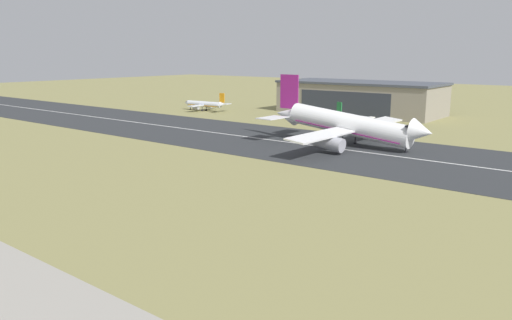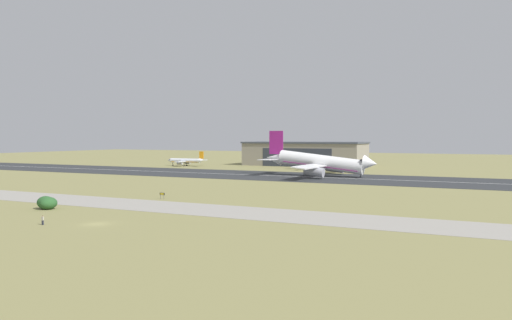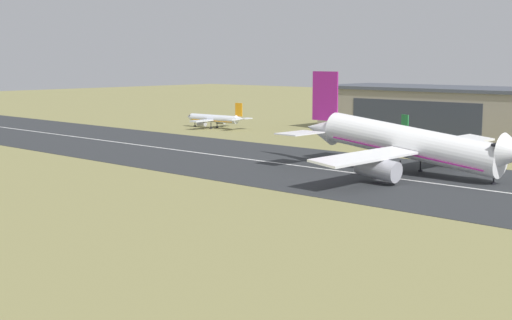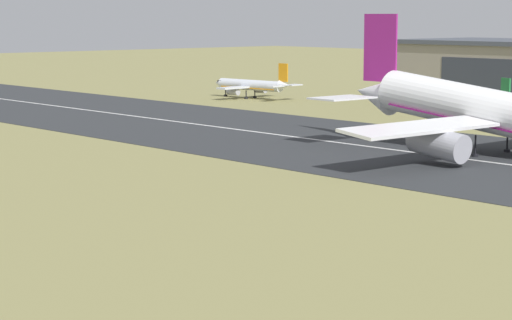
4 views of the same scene
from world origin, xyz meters
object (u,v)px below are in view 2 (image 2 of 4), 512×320
at_px(airplane_parked_west, 309,165).
at_px(airplane_parked_centre, 186,161).
at_px(shrub_clump, 47,203).
at_px(spectator_left, 43,220).
at_px(runway_sign, 162,194).
at_px(airplane_landing, 320,162).

relative_size(airplane_parked_west, airplane_parked_centre, 0.82).
height_order(shrub_clump, spectator_left, shrub_clump).
bearing_deg(airplane_parked_centre, shrub_clump, -67.17).
bearing_deg(shrub_clump, spectator_left, -43.71).
distance_m(airplane_parked_centre, spectator_left, 183.60).
distance_m(shrub_clump, runway_sign, 28.36).
relative_size(shrub_clump, runway_sign, 2.97).
xyz_separation_m(shrub_clump, runway_sign, (12.39, 25.51, -0.09)).
bearing_deg(shrub_clump, runway_sign, 64.09).
bearing_deg(airplane_parked_west, airplane_landing, -64.47).
height_order(airplane_parked_centre, shrub_clump, airplane_parked_centre).
distance_m(airplane_parked_west, runway_sign, 126.69).
bearing_deg(airplane_parked_centre, airplane_landing, -22.22).
relative_size(airplane_parked_centre, shrub_clump, 4.72).
xyz_separation_m(airplane_landing, shrub_clump, (-25.39, -114.79, -4.28)).
distance_m(airplane_landing, airplane_parked_centre, 96.17).
xyz_separation_m(airplane_parked_centre, spectator_left, (78.92, -165.76, -2.02)).
relative_size(airplane_parked_west, shrub_clump, 3.86).
bearing_deg(runway_sign, spectator_left, -85.85).
bearing_deg(runway_sign, airplane_parked_centre, 121.17).
distance_m(runway_sign, spectator_left, 40.25).
relative_size(airplane_landing, airplane_parked_centre, 2.34).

